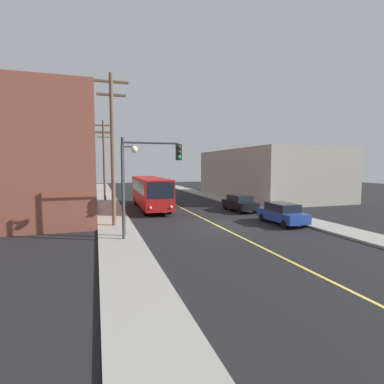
{
  "coord_description": "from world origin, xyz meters",
  "views": [
    {
      "loc": [
        -8.51,
        -19.95,
        4.44
      ],
      "look_at": [
        0.0,
        6.58,
        2.0
      ],
      "focal_mm": 28.01,
      "sensor_mm": 36.0,
      "label": 1
    }
  ],
  "objects_px": {
    "utility_pole_mid": "(104,157)",
    "parked_car_blue": "(282,213)",
    "utility_pole_far": "(104,157)",
    "city_bus": "(150,191)",
    "street_lamp_left": "(126,178)",
    "traffic_signal_left_corner": "(148,168)",
    "utility_pole_near": "(112,143)",
    "parked_car_black": "(240,203)"
  },
  "relations": [
    {
      "from": "utility_pole_mid",
      "to": "utility_pole_far",
      "type": "bearing_deg",
      "value": 88.55
    },
    {
      "from": "traffic_signal_left_corner",
      "to": "street_lamp_left",
      "type": "xyz_separation_m",
      "value": [
        -1.42,
        -0.79,
        -0.56
      ]
    },
    {
      "from": "city_bus",
      "to": "utility_pole_mid",
      "type": "bearing_deg",
      "value": 118.59
    },
    {
      "from": "utility_pole_near",
      "to": "utility_pole_far",
      "type": "xyz_separation_m",
      "value": [
        0.22,
        31.85,
        -0.02
      ]
    },
    {
      "from": "utility_pole_mid",
      "to": "parked_car_blue",
      "type": "bearing_deg",
      "value": -57.53
    },
    {
      "from": "city_bus",
      "to": "parked_car_black",
      "type": "xyz_separation_m",
      "value": [
        7.95,
        -4.73,
        -0.98
      ]
    },
    {
      "from": "parked_car_blue",
      "to": "city_bus",
      "type": "bearing_deg",
      "value": 124.96
    },
    {
      "from": "street_lamp_left",
      "to": "traffic_signal_left_corner",
      "type": "bearing_deg",
      "value": 29.31
    },
    {
      "from": "parked_car_black",
      "to": "traffic_signal_left_corner",
      "type": "bearing_deg",
      "value": -143.16
    },
    {
      "from": "city_bus",
      "to": "traffic_signal_left_corner",
      "type": "height_order",
      "value": "traffic_signal_left_corner"
    },
    {
      "from": "traffic_signal_left_corner",
      "to": "parked_car_black",
      "type": "bearing_deg",
      "value": 36.84
    },
    {
      "from": "parked_car_blue",
      "to": "utility_pole_mid",
      "type": "xyz_separation_m",
      "value": [
        -12.41,
        19.5,
        4.73
      ]
    },
    {
      "from": "parked_car_blue",
      "to": "utility_pole_mid",
      "type": "relative_size",
      "value": 0.45
    },
    {
      "from": "utility_pole_mid",
      "to": "street_lamp_left",
      "type": "distance_m",
      "value": 21.18
    },
    {
      "from": "utility_pole_near",
      "to": "traffic_signal_left_corner",
      "type": "xyz_separation_m",
      "value": [
        1.94,
        -3.56,
        -1.73
      ]
    },
    {
      "from": "utility_pole_near",
      "to": "traffic_signal_left_corner",
      "type": "bearing_deg",
      "value": -61.42
    },
    {
      "from": "city_bus",
      "to": "parked_car_black",
      "type": "distance_m",
      "value": 9.3
    },
    {
      "from": "city_bus",
      "to": "parked_car_blue",
      "type": "relative_size",
      "value": 2.77
    },
    {
      "from": "parked_car_blue",
      "to": "utility_pole_far",
      "type": "bearing_deg",
      "value": 109.16
    },
    {
      "from": "utility_pole_mid",
      "to": "utility_pole_far",
      "type": "xyz_separation_m",
      "value": [
        0.38,
        15.12,
        0.44
      ]
    },
    {
      "from": "parked_car_black",
      "to": "city_bus",
      "type": "bearing_deg",
      "value": 149.22
    },
    {
      "from": "city_bus",
      "to": "parked_car_black",
      "type": "relative_size",
      "value": 2.74
    },
    {
      "from": "parked_car_blue",
      "to": "traffic_signal_left_corner",
      "type": "xyz_separation_m",
      "value": [
        -10.31,
        -0.79,
        3.46
      ]
    },
    {
      "from": "city_bus",
      "to": "utility_pole_near",
      "type": "xyz_separation_m",
      "value": [
        -4.17,
        -8.79,
        4.21
      ]
    },
    {
      "from": "utility_pole_mid",
      "to": "street_lamp_left",
      "type": "xyz_separation_m",
      "value": [
        0.68,
        -21.09,
        -1.83
      ]
    },
    {
      "from": "utility_pole_near",
      "to": "city_bus",
      "type": "bearing_deg",
      "value": 64.65
    },
    {
      "from": "utility_pole_far",
      "to": "parked_car_blue",
      "type": "bearing_deg",
      "value": -70.84
    },
    {
      "from": "city_bus",
      "to": "street_lamp_left",
      "type": "distance_m",
      "value": 13.78
    },
    {
      "from": "traffic_signal_left_corner",
      "to": "street_lamp_left",
      "type": "bearing_deg",
      "value": -150.69
    },
    {
      "from": "parked_car_black",
      "to": "street_lamp_left",
      "type": "bearing_deg",
      "value": -144.02
    },
    {
      "from": "utility_pole_mid",
      "to": "street_lamp_left",
      "type": "bearing_deg",
      "value": -88.14
    },
    {
      "from": "city_bus",
      "to": "utility_pole_far",
      "type": "xyz_separation_m",
      "value": [
        -3.94,
        23.05,
        4.19
      ]
    },
    {
      "from": "city_bus",
      "to": "street_lamp_left",
      "type": "relative_size",
      "value": 2.22
    },
    {
      "from": "parked_car_black",
      "to": "utility_pole_near",
      "type": "relative_size",
      "value": 0.42
    },
    {
      "from": "city_bus",
      "to": "street_lamp_left",
      "type": "height_order",
      "value": "street_lamp_left"
    },
    {
      "from": "utility_pole_far",
      "to": "traffic_signal_left_corner",
      "type": "height_order",
      "value": "utility_pole_far"
    },
    {
      "from": "parked_car_blue",
      "to": "traffic_signal_left_corner",
      "type": "relative_size",
      "value": 0.73
    },
    {
      "from": "parked_car_black",
      "to": "traffic_signal_left_corner",
      "type": "distance_m",
      "value": 13.18
    },
    {
      "from": "parked_car_blue",
      "to": "street_lamp_left",
      "type": "relative_size",
      "value": 0.8
    },
    {
      "from": "traffic_signal_left_corner",
      "to": "parked_car_blue",
      "type": "bearing_deg",
      "value": 4.38
    },
    {
      "from": "city_bus",
      "to": "utility_pole_far",
      "type": "relative_size",
      "value": 1.14
    },
    {
      "from": "utility_pole_near",
      "to": "utility_pole_far",
      "type": "relative_size",
      "value": 1.0
    }
  ]
}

